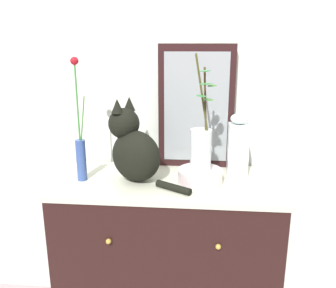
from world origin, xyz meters
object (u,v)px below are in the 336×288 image
sideboard (168,259)px  bowl_porcelain (200,176)px  vase_glass_clear (201,146)px  cat_sitting (133,148)px  jar_lidded_porcelain (238,146)px  mirror_leaning (196,107)px  vase_slim_green (81,148)px

sideboard → bowl_porcelain: size_ratio=5.10×
vase_glass_clear → cat_sitting: bearing=177.5°
sideboard → jar_lidded_porcelain: (0.33, 0.08, 0.58)m
jar_lidded_porcelain → mirror_leaning: bearing=145.6°
mirror_leaning → cat_sitting: (-0.28, -0.23, -0.16)m
sideboard → mirror_leaning: mirror_leaning is taller
cat_sitting → jar_lidded_porcelain: size_ratio=1.25×
mirror_leaning → jar_lidded_porcelain: bearing=-34.4°
bowl_porcelain → vase_glass_clear: bearing=-70.0°
sideboard → vase_glass_clear: size_ratio=2.02×
sideboard → vase_slim_green: (-0.41, -0.03, 0.59)m
cat_sitting → vase_glass_clear: bearing=-2.5°
vase_glass_clear → jar_lidded_porcelain: 0.20m
cat_sitting → bowl_porcelain: size_ratio=2.04×
cat_sitting → vase_glass_clear: size_ratio=0.81×
sideboard → bowl_porcelain: bowl_porcelain is taller
jar_lidded_porcelain → bowl_porcelain: bearing=-151.5°
vase_slim_green → bowl_porcelain: size_ratio=2.76×
cat_sitting → vase_slim_green: (-0.25, -0.02, -0.00)m
sideboard → mirror_leaning: size_ratio=1.68×
sideboard → cat_sitting: bearing=-178.3°
cat_sitting → bowl_porcelain: 0.34m
sideboard → jar_lidded_porcelain: bearing=13.8°
cat_sitting → vase_glass_clear: 0.31m
mirror_leaning → cat_sitting: size_ratio=1.49×
vase_slim_green → bowl_porcelain: bearing=1.3°
sideboard → bowl_porcelain: (0.15, -0.02, 0.46)m
mirror_leaning → vase_slim_green: bearing=-154.7°
vase_slim_green → bowl_porcelain: vase_slim_green is taller
cat_sitting → vase_slim_green: bearing=-174.5°
cat_sitting → jar_lidded_porcelain: bearing=9.9°
cat_sitting → vase_slim_green: vase_slim_green is taller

